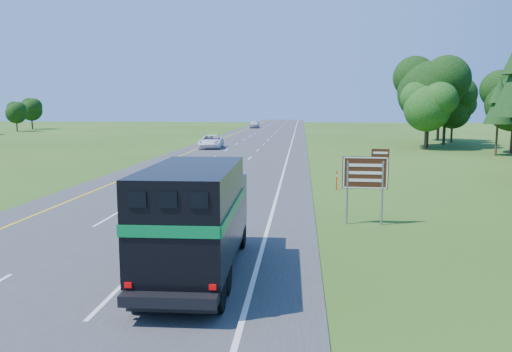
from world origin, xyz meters
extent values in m
cube|color=#38383A|center=(0.00, 50.00, 0.02)|extent=(15.00, 260.00, 0.04)
cube|color=yellow|center=(-5.50, 50.00, 0.04)|extent=(0.15, 260.00, 0.01)
cube|color=white|center=(5.50, 50.00, 0.04)|extent=(0.15, 260.00, 0.01)
cylinder|color=black|center=(2.72, 7.00, 0.56)|extent=(0.35, 1.05, 1.04)
cylinder|color=black|center=(4.71, 7.04, 0.56)|extent=(0.35, 1.05, 1.04)
cylinder|color=black|center=(2.83, 2.47, 0.56)|extent=(0.35, 1.05, 1.04)
cylinder|color=black|center=(4.81, 2.51, 0.56)|extent=(0.35, 1.05, 1.04)
cylinder|color=black|center=(2.85, 1.33, 0.56)|extent=(0.35, 1.05, 1.04)
cylinder|color=black|center=(4.84, 1.38, 0.56)|extent=(0.35, 1.05, 1.04)
cube|color=black|center=(3.78, 4.00, 0.67)|extent=(2.44, 7.60, 0.26)
cube|color=black|center=(3.72, 6.93, 1.70)|extent=(2.35, 1.75, 1.79)
cube|color=black|center=(3.70, 7.79, 2.17)|extent=(2.08, 0.10, 0.57)
cube|color=black|center=(3.80, 3.34, 2.10)|extent=(2.48, 5.53, 2.60)
cube|color=#067733|center=(3.86, 0.58, 2.23)|extent=(2.36, 0.09, 0.28)
cube|color=#067733|center=(2.60, 3.31, 2.23)|extent=(0.16, 5.47, 0.28)
cube|color=#067733|center=(5.00, 3.37, 2.23)|extent=(0.16, 5.47, 0.28)
cube|color=black|center=(3.15, 0.57, 2.98)|extent=(0.43, 0.05, 0.38)
cube|color=black|center=(3.86, 0.58, 2.98)|extent=(0.43, 0.05, 0.38)
cube|color=black|center=(4.57, 0.60, 2.98)|extent=(0.43, 0.05, 0.38)
cube|color=black|center=(3.86, 0.70, 0.32)|extent=(2.17, 0.16, 0.09)
cube|color=#B20505|center=(2.87, 0.56, 0.95)|extent=(0.17, 0.04, 0.13)
cube|color=#B20505|center=(4.85, 0.61, 0.95)|extent=(0.17, 0.04, 0.13)
imported|color=white|center=(-4.04, 49.22, 0.84)|extent=(3.05, 5.94, 1.60)
imported|color=silver|center=(-4.11, 106.08, 0.94)|extent=(2.21, 5.30, 1.79)
cylinder|color=gray|center=(8.83, 11.16, 1.38)|extent=(0.09, 0.09, 2.77)
cylinder|color=gray|center=(10.31, 11.10, 1.38)|extent=(0.09, 0.09, 2.77)
cube|color=#3E1C0D|center=(9.57, 11.13, 2.26)|extent=(1.94, 0.13, 1.38)
cube|color=#3E1C0D|center=(10.17, 11.11, 3.12)|extent=(0.74, 0.08, 0.33)
cube|color=white|center=(9.57, 11.10, 2.26)|extent=(1.84, 0.08, 1.33)
cube|color=#FF330D|center=(9.02, 20.16, 0.57)|extent=(0.08, 0.04, 1.14)
cube|color=white|center=(9.02, 20.16, 0.88)|extent=(0.09, 0.05, 0.12)
camera|label=1|loc=(6.84, -10.23, 5.06)|focal=35.00mm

